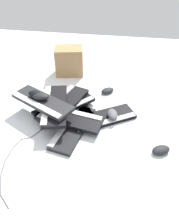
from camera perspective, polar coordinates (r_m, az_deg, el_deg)
ground_plane at (r=1.50m, az=-1.81°, el=-1.73°), size 3.20×3.20×0.00m
keyboard_0 at (r=1.49m, az=3.66°, el=-1.62°), size 0.46×0.35×0.03m
keyboard_1 at (r=1.58m, az=-3.23°, el=1.16°), size 0.35×0.46×0.03m
keyboard_2 at (r=1.42m, az=-4.34°, el=-4.06°), size 0.24×0.46×0.03m
keyboard_3 at (r=1.55m, az=-6.48°, el=1.55°), size 0.41×0.42×0.03m
keyboard_4 at (r=1.52m, az=-6.64°, el=2.17°), size 0.28×0.46×0.03m
keyboard_5 at (r=1.45m, az=-5.34°, el=-1.61°), size 0.46×0.23×0.03m
keyboard_6 at (r=1.47m, az=-9.12°, el=1.83°), size 0.25×0.46×0.03m
keyboard_7 at (r=1.46m, az=-12.32°, el=2.60°), size 0.46×0.34×0.03m
mouse_0 at (r=1.45m, az=-12.62°, el=4.03°), size 0.11×0.07×0.04m
mouse_1 at (r=1.54m, az=-11.18°, el=-0.38°), size 0.13×0.11×0.04m
mouse_2 at (r=1.75m, az=4.73°, el=5.57°), size 0.13×0.12×0.04m
mouse_3 at (r=1.48m, az=-13.85°, el=4.54°), size 0.13×0.10×0.04m
mouse_4 at (r=1.45m, az=-7.47°, el=0.24°), size 0.10×0.13×0.04m
mouse_5 at (r=1.34m, az=18.15°, el=-9.43°), size 0.13×0.11×0.04m
mouse_6 at (r=1.47m, az=6.02°, el=-0.57°), size 0.09×0.12×0.04m
cable_0 at (r=1.32m, az=-19.18°, el=-11.78°), size 0.15×0.54×0.01m
cardboard_box at (r=1.97m, az=-5.30°, el=13.12°), size 0.26×0.21×0.24m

